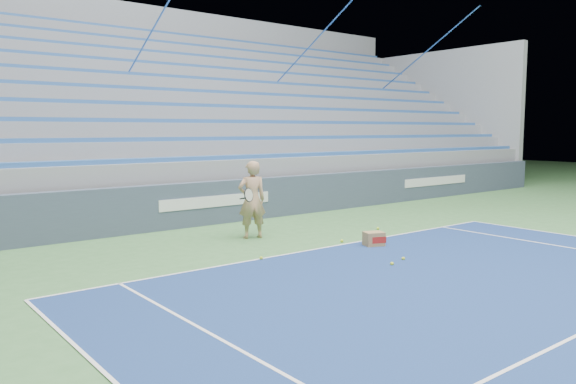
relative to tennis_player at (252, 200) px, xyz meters
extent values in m
cube|color=white|center=(0.34, -1.80, -0.85)|extent=(10.97, 0.05, 0.00)
cube|color=#3B475A|center=(0.34, 2.20, -0.31)|extent=(30.00, 0.30, 1.10)
cube|color=white|center=(0.34, 2.04, -0.26)|extent=(3.20, 0.02, 0.28)
cube|color=white|center=(9.34, 2.04, -0.26)|extent=(3.40, 0.02, 0.28)
cube|color=gray|center=(0.34, 6.75, -0.31)|extent=(30.00, 8.50, 1.10)
cube|color=gray|center=(0.34, 6.75, 0.49)|extent=(30.00, 8.50, 0.50)
cube|color=#2E5DA7|center=(0.34, 2.88, 0.79)|extent=(29.60, 0.42, 0.11)
cube|color=gray|center=(0.34, 7.18, 0.99)|extent=(30.00, 7.65, 0.50)
cube|color=#2E5DA7|center=(0.34, 3.73, 1.29)|extent=(29.60, 0.42, 0.11)
cube|color=gray|center=(0.34, 7.60, 1.49)|extent=(30.00, 6.80, 0.50)
cube|color=#2E5DA7|center=(0.34, 4.58, 1.79)|extent=(29.60, 0.42, 0.11)
cube|color=gray|center=(0.34, 8.03, 1.99)|extent=(30.00, 5.95, 0.50)
cube|color=#2E5DA7|center=(0.34, 5.43, 2.29)|extent=(29.60, 0.42, 0.11)
cube|color=gray|center=(0.34, 8.45, 2.49)|extent=(30.00, 5.10, 0.50)
cube|color=#2E5DA7|center=(0.34, 6.28, 2.79)|extent=(29.60, 0.42, 0.11)
cube|color=gray|center=(0.34, 8.88, 2.99)|extent=(30.00, 4.25, 0.50)
cube|color=#2E5DA7|center=(0.34, 7.13, 3.29)|extent=(29.60, 0.42, 0.11)
cube|color=gray|center=(0.34, 9.30, 3.49)|extent=(30.00, 3.40, 0.50)
cube|color=#2E5DA7|center=(0.34, 7.98, 3.79)|extent=(29.60, 0.42, 0.11)
cube|color=gray|center=(0.34, 9.73, 3.99)|extent=(30.00, 2.55, 0.50)
cube|color=#2E5DA7|center=(0.34, 8.83, 4.29)|extent=(29.60, 0.42, 0.11)
cube|color=gray|center=(0.34, 10.15, 4.49)|extent=(30.00, 1.70, 0.50)
cube|color=#2E5DA7|center=(0.34, 9.68, 4.79)|extent=(29.60, 0.42, 0.11)
cube|color=gray|center=(0.34, 10.58, 4.99)|extent=(30.00, 0.85, 0.50)
cube|color=#2E5DA7|center=(0.34, 10.53, 5.29)|extent=(29.60, 0.42, 0.11)
cube|color=gray|center=(15.49, 6.75, 2.19)|extent=(0.30, 8.80, 6.10)
cube|color=gray|center=(0.34, 11.30, 2.79)|extent=(31.00, 0.40, 7.30)
cylinder|color=#386DC4|center=(0.34, 6.75, 3.74)|extent=(0.05, 8.53, 5.04)
cylinder|color=#386DC4|center=(6.34, 6.75, 3.74)|extent=(0.05, 8.53, 5.04)
cylinder|color=#386DC4|center=(12.34, 6.75, 3.74)|extent=(0.05, 8.53, 5.04)
imported|color=tan|center=(0.00, 0.00, 0.00)|extent=(0.72, 0.58, 1.72)
cylinder|color=black|center=(-0.35, -0.25, 0.09)|extent=(0.12, 0.27, 0.08)
cylinder|color=beige|center=(-0.45, -0.53, 0.19)|extent=(0.29, 0.16, 0.28)
torus|color=black|center=(-0.45, -0.53, 0.19)|extent=(0.31, 0.18, 0.30)
cube|color=#967649|center=(1.49, -2.27, -0.72)|extent=(0.48, 0.42, 0.30)
cube|color=#B21E19|center=(1.49, -2.43, -0.72)|extent=(0.30, 0.12, 0.13)
sphere|color=#CCDF2D|center=(1.23, -1.59, -0.83)|extent=(0.07, 0.07, 0.07)
sphere|color=#CCDF2D|center=(-1.07, -1.83, -0.83)|extent=(0.07, 0.07, 0.07)
sphere|color=#CCDF2D|center=(0.96, -3.50, -0.83)|extent=(0.07, 0.07, 0.07)
sphere|color=#CCDF2D|center=(0.50, -3.64, -0.83)|extent=(0.07, 0.07, 0.07)
sphere|color=#CCDF2D|center=(2.98, -1.03, -0.83)|extent=(0.07, 0.07, 0.07)
camera|label=1|loc=(-7.03, -10.14, 1.54)|focal=35.00mm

